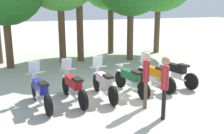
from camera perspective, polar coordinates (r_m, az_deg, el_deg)
ground_plane at (r=9.66m, az=1.06°, el=-5.86°), size 80.00×80.00×0.00m
motorcycle_0 at (r=8.70m, az=-15.10°, el=-4.97°), size 0.62×2.18×1.37m
motorcycle_1 at (r=8.92m, az=-8.29°, el=-4.17°), size 0.62×2.18×1.37m
motorcycle_2 at (r=9.20m, az=-1.76°, el=-3.46°), size 0.62×2.19×1.37m
motorcycle_3 at (r=9.68m, az=4.04°, el=-2.71°), size 0.62×2.18×0.99m
motorcycle_4 at (r=10.31m, az=8.99°, el=-1.74°), size 0.68×2.17×1.37m
motorcycle_5 at (r=10.98m, az=13.52°, el=-1.08°), size 0.68×2.17×0.99m
person_0 at (r=7.52m, az=11.23°, el=-3.28°), size 0.33×0.37×1.80m
person_1 at (r=8.23m, az=7.31°, el=-1.79°), size 0.31×0.39×1.77m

